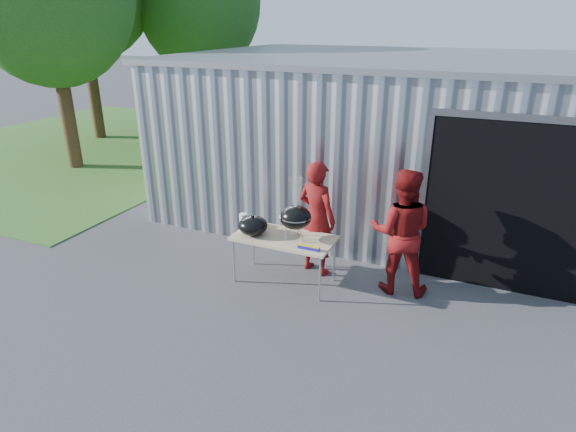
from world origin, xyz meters
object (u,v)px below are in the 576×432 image
at_px(folding_table, 284,239).
at_px(person_cook, 317,218).
at_px(kettle_grill, 296,213).
at_px(person_bystander, 401,232).

relative_size(folding_table, person_cook, 0.83).
distance_m(folding_table, kettle_grill, 0.49).
bearing_deg(kettle_grill, person_cook, 74.93).
relative_size(kettle_grill, person_bystander, 0.51).
bearing_deg(folding_table, person_bystander, 16.12).
distance_m(kettle_grill, person_cook, 0.59).
height_order(folding_table, person_cook, person_cook).
bearing_deg(folding_table, person_cook, 58.06).
xyz_separation_m(folding_table, person_cook, (0.32, 0.51, 0.20)).
xyz_separation_m(kettle_grill, person_cook, (0.14, 0.51, -0.26)).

